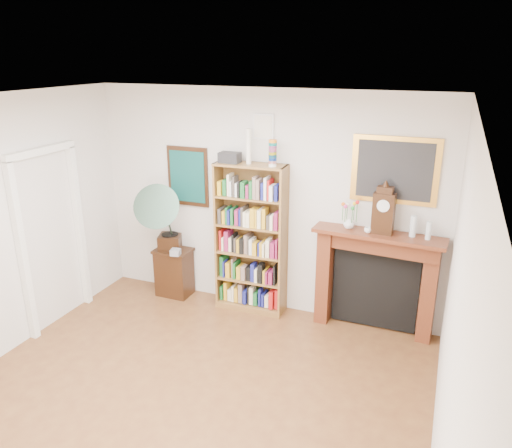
{
  "coord_description": "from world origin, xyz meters",
  "views": [
    {
      "loc": [
        2.11,
        -3.09,
        3.18
      ],
      "look_at": [
        0.25,
        1.6,
        1.44
      ],
      "focal_mm": 35.0,
      "sensor_mm": 36.0,
      "label": 1
    }
  ],
  "objects_px": {
    "bookshelf": "(251,231)",
    "gramophone": "(162,213)",
    "flower_vase": "(349,223)",
    "side_cabinet": "(174,272)",
    "cd_stack": "(176,252)",
    "teacup": "(368,230)",
    "bottle_right": "(429,231)",
    "fireplace": "(376,272)",
    "mantel_clock": "(384,211)",
    "bottle_left": "(413,226)"
  },
  "relations": [
    {
      "from": "side_cabinet",
      "to": "cd_stack",
      "type": "bearing_deg",
      "value": -48.63
    },
    {
      "from": "teacup",
      "to": "cd_stack",
      "type": "bearing_deg",
      "value": -176.56
    },
    {
      "from": "fireplace",
      "to": "bookshelf",
      "type": "bearing_deg",
      "value": -173.61
    },
    {
      "from": "flower_vase",
      "to": "bottle_left",
      "type": "bearing_deg",
      "value": -0.88
    },
    {
      "from": "mantel_clock",
      "to": "teacup",
      "type": "distance_m",
      "value": 0.28
    },
    {
      "from": "fireplace",
      "to": "cd_stack",
      "type": "relative_size",
      "value": 12.53
    },
    {
      "from": "fireplace",
      "to": "cd_stack",
      "type": "height_order",
      "value": "fireplace"
    },
    {
      "from": "mantel_clock",
      "to": "flower_vase",
      "type": "relative_size",
      "value": 4.09
    },
    {
      "from": "bottle_right",
      "to": "side_cabinet",
      "type": "bearing_deg",
      "value": -179.59
    },
    {
      "from": "fireplace",
      "to": "side_cabinet",
      "type": "bearing_deg",
      "value": -174.31
    },
    {
      "from": "gramophone",
      "to": "side_cabinet",
      "type": "bearing_deg",
      "value": 31.28
    },
    {
      "from": "cd_stack",
      "to": "bottle_left",
      "type": "xyz_separation_m",
      "value": [
        2.91,
        0.2,
        0.67
      ]
    },
    {
      "from": "flower_vase",
      "to": "teacup",
      "type": "distance_m",
      "value": 0.24
    },
    {
      "from": "side_cabinet",
      "to": "fireplace",
      "type": "height_order",
      "value": "fireplace"
    },
    {
      "from": "fireplace",
      "to": "teacup",
      "type": "distance_m",
      "value": 0.56
    },
    {
      "from": "cd_stack",
      "to": "teacup",
      "type": "relative_size",
      "value": 1.5
    },
    {
      "from": "bookshelf",
      "to": "bottle_right",
      "type": "distance_m",
      "value": 2.1
    },
    {
      "from": "gramophone",
      "to": "bookshelf",
      "type": "bearing_deg",
      "value": -13.82
    },
    {
      "from": "mantel_clock",
      "to": "bottle_left",
      "type": "bearing_deg",
      "value": 7.57
    },
    {
      "from": "teacup",
      "to": "fireplace",
      "type": "bearing_deg",
      "value": 38.07
    },
    {
      "from": "side_cabinet",
      "to": "teacup",
      "type": "height_order",
      "value": "teacup"
    },
    {
      "from": "bookshelf",
      "to": "bottle_right",
      "type": "relative_size",
      "value": 11.07
    },
    {
      "from": "bookshelf",
      "to": "gramophone",
      "type": "relative_size",
      "value": 2.31
    },
    {
      "from": "flower_vase",
      "to": "gramophone",
      "type": "bearing_deg",
      "value": -176.25
    },
    {
      "from": "side_cabinet",
      "to": "cd_stack",
      "type": "distance_m",
      "value": 0.42
    },
    {
      "from": "bookshelf",
      "to": "gramophone",
      "type": "distance_m",
      "value": 1.22
    },
    {
      "from": "bookshelf",
      "to": "teacup",
      "type": "relative_size",
      "value": 27.7
    },
    {
      "from": "bottle_left",
      "to": "bottle_right",
      "type": "distance_m",
      "value": 0.17
    },
    {
      "from": "bookshelf",
      "to": "cd_stack",
      "type": "height_order",
      "value": "bookshelf"
    },
    {
      "from": "bookshelf",
      "to": "flower_vase",
      "type": "height_order",
      "value": "bookshelf"
    },
    {
      "from": "mantel_clock",
      "to": "gramophone",
      "type": "bearing_deg",
      "value": -173.39
    },
    {
      "from": "teacup",
      "to": "bottle_left",
      "type": "relative_size",
      "value": 0.33
    },
    {
      "from": "side_cabinet",
      "to": "flower_vase",
      "type": "distance_m",
      "value": 2.54
    },
    {
      "from": "gramophone",
      "to": "bottle_right",
      "type": "bearing_deg",
      "value": -17.12
    },
    {
      "from": "side_cabinet",
      "to": "cd_stack",
      "type": "relative_size",
      "value": 5.52
    },
    {
      "from": "teacup",
      "to": "bottle_left",
      "type": "xyz_separation_m",
      "value": [
        0.48,
        0.06,
        0.09
      ]
    },
    {
      "from": "fireplace",
      "to": "bottle_right",
      "type": "bearing_deg",
      "value": -3.31
    },
    {
      "from": "bottle_right",
      "to": "gramophone",
      "type": "bearing_deg",
      "value": -177.96
    },
    {
      "from": "gramophone",
      "to": "teacup",
      "type": "distance_m",
      "value": 2.65
    },
    {
      "from": "mantel_clock",
      "to": "bottle_right",
      "type": "bearing_deg",
      "value": 2.9
    },
    {
      "from": "bookshelf",
      "to": "cd_stack",
      "type": "relative_size",
      "value": 18.44
    },
    {
      "from": "side_cabinet",
      "to": "fireplace",
      "type": "bearing_deg",
      "value": 2.39
    },
    {
      "from": "mantel_clock",
      "to": "bottle_left",
      "type": "distance_m",
      "value": 0.36
    },
    {
      "from": "side_cabinet",
      "to": "bottle_right",
      "type": "height_order",
      "value": "bottle_right"
    },
    {
      "from": "cd_stack",
      "to": "mantel_clock",
      "type": "distance_m",
      "value": 2.72
    },
    {
      "from": "bookshelf",
      "to": "gramophone",
      "type": "bearing_deg",
      "value": -176.51
    },
    {
      "from": "gramophone",
      "to": "flower_vase",
      "type": "height_order",
      "value": "gramophone"
    },
    {
      "from": "side_cabinet",
      "to": "bottle_left",
      "type": "relative_size",
      "value": 2.76
    },
    {
      "from": "side_cabinet",
      "to": "gramophone",
      "type": "height_order",
      "value": "gramophone"
    },
    {
      "from": "bottle_right",
      "to": "teacup",
      "type": "bearing_deg",
      "value": -177.45
    }
  ]
}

